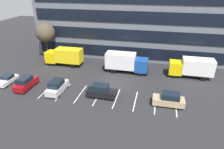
{
  "coord_description": "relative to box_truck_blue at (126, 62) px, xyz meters",
  "views": [
    {
      "loc": [
        6.47,
        -28.45,
        15.66
      ],
      "look_at": [
        -0.41,
        1.12,
        1.4
      ],
      "focal_mm": 32.18,
      "sensor_mm": 36.0,
      "label": 1
    }
  ],
  "objects": [
    {
      "name": "suv_maroon",
      "position": [
        -14.44,
        -9.79,
        -1.09
      ],
      "size": [
        1.86,
        4.38,
        1.98
      ],
      "color": "maroon",
      "rests_on": "ground_plane"
    },
    {
      "name": "suv_tan",
      "position": [
        7.62,
        -9.72,
        -1.12
      ],
      "size": [
        4.26,
        1.81,
        1.93
      ],
      "color": "tan",
      "rests_on": "ground_plane"
    },
    {
      "name": "box_truck_blue",
      "position": [
        0.0,
        0.0,
        0.0
      ],
      "size": [
        7.86,
        2.6,
        3.64
      ],
      "color": "#194799",
      "rests_on": "ground_plane"
    },
    {
      "name": "box_truck_yellow",
      "position": [
        11.62,
        0.43,
        -0.09
      ],
      "size": [
        7.52,
        2.49,
        3.49
      ],
      "color": "yellow",
      "rests_on": "ground_plane"
    },
    {
      "name": "ground_plane",
      "position": [
        -1.16,
        -5.74,
        -2.05
      ],
      "size": [
        120.0,
        120.0,
        0.0
      ],
      "primitive_type": "plane",
      "color": "#262628"
    },
    {
      "name": "suv_silver",
      "position": [
        -8.97,
        -9.86,
        -1.07
      ],
      "size": [
        1.89,
        4.47,
        2.02
      ],
      "color": "silver",
      "rests_on": "ground_plane"
    },
    {
      "name": "suv_black",
      "position": [
        -2.0,
        -9.63,
        -1.11
      ],
      "size": [
        4.32,
        1.83,
        1.95
      ],
      "color": "black",
      "rests_on": "ground_plane"
    },
    {
      "name": "office_building",
      "position": [
        -1.16,
        12.21,
        8.75
      ],
      "size": [
        40.59,
        13.18,
        21.6
      ],
      "color": "slate",
      "rests_on": "ground_plane"
    },
    {
      "name": "bare_tree",
      "position": [
        -18.16,
        3.87,
        3.59
      ],
      "size": [
        4.11,
        4.11,
        7.71
      ],
      "color": "#473323",
      "rests_on": "ground_plane"
    },
    {
      "name": "sedan_white",
      "position": [
        -18.47,
        -9.0,
        -1.39
      ],
      "size": [
        1.65,
        3.93,
        1.41
      ],
      "color": "white",
      "rests_on": "ground_plane"
    },
    {
      "name": "box_truck_yellow_all",
      "position": [
        -12.55,
        0.64,
        -0.08
      ],
      "size": [
        7.54,
        2.5,
        3.5
      ],
      "color": "yellow",
      "rests_on": "ground_plane"
    },
    {
      "name": "lot_markings",
      "position": [
        -1.16,
        -9.59,
        -2.05
      ],
      "size": [
        19.74,
        5.4,
        0.01
      ],
      "color": "silver",
      "rests_on": "ground_plane"
    }
  ]
}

